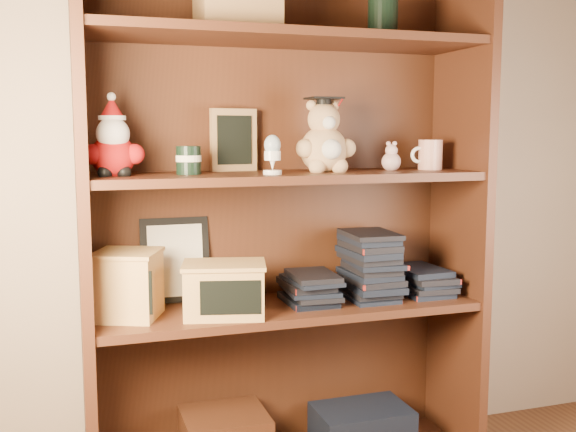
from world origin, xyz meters
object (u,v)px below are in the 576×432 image
Objects in this scene: grad_teddy_bear at (324,143)px; treats_box at (128,284)px; bookcase at (282,227)px; teacher_mug at (430,155)px.

treats_box is (-0.58, 0.01, -0.39)m from grad_teddy_bear.
grad_teddy_bear is at bearing -0.60° from treats_box.
grad_teddy_bear is 0.70m from treats_box.
grad_teddy_bear is (0.11, -0.06, 0.26)m from bookcase.
bookcase reaches higher than grad_teddy_bear.
bookcase is 7.00× the size of grad_teddy_bear.
bookcase is 0.52m from teacher_mug.
teacher_mug is 0.47× the size of treats_box.
treats_box is (-0.47, -0.05, -0.13)m from bookcase.
treats_box is (-0.94, -0.00, -0.35)m from teacher_mug.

